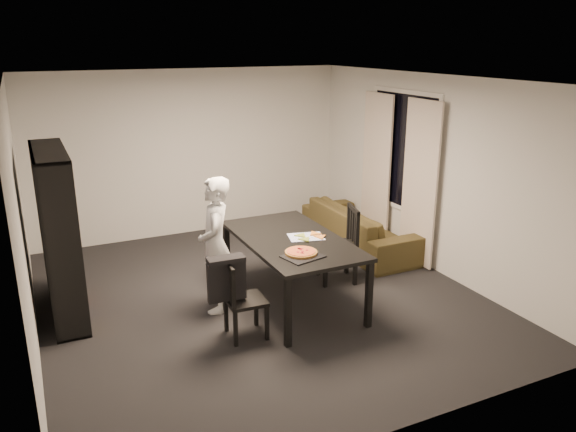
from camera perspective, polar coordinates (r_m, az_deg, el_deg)
name	(u,v)px	position (r m, az deg, el deg)	size (l,w,h in m)	color
room	(258,195)	(6.50, -3.08, 2.19)	(5.01, 5.51, 2.61)	black
window_pane	(403,151)	(8.18, 11.62, 6.47)	(0.02, 1.40, 1.60)	black
window_frame	(403,151)	(8.18, 11.59, 6.47)	(0.03, 1.52, 1.72)	white
curtain_left	(420,184)	(7.81, 13.23, 3.21)	(0.03, 0.70, 2.25)	beige
curtain_right	(376,169)	(8.62, 8.96, 4.78)	(0.03, 0.70, 2.25)	beige
bookshelf	(58,234)	(6.73, -22.29, -1.71)	(0.35, 1.50, 1.90)	black
dining_table	(292,244)	(6.55, 0.38, -2.85)	(1.08, 1.94, 0.81)	black
chair_left	(238,295)	(5.89, -5.10, -7.96)	(0.42, 0.42, 0.86)	black
chair_right	(344,239)	(7.26, 5.72, -2.34)	(0.56, 0.56, 0.99)	black
draped_jacket	(226,277)	(5.77, -6.27, -6.18)	(0.40, 0.19, 0.47)	black
person	(215,245)	(6.41, -7.39, -2.95)	(0.58, 0.38, 1.58)	silver
baking_tray	(303,256)	(5.97, 1.52, -4.13)	(0.40, 0.32, 0.01)	black
pepperoni_pizza	(301,252)	(6.03, 1.33, -3.69)	(0.35, 0.35, 0.03)	#9C672D
kitchen_towel	(306,237)	(6.55, 1.84, -2.14)	(0.40, 0.30, 0.01)	white
pizza_slices	(310,236)	(6.55, 2.25, -2.07)	(0.37, 0.31, 0.01)	gold
sofa	(360,227)	(8.49, 7.31, -1.16)	(2.18, 0.85, 0.64)	#3A3817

